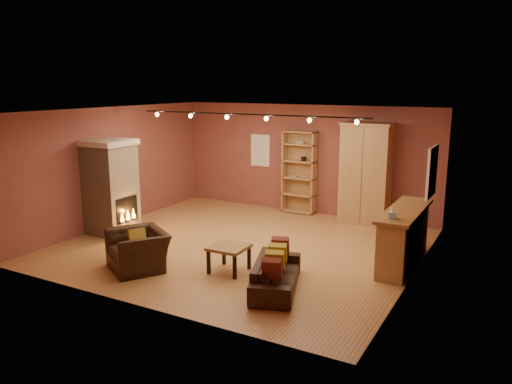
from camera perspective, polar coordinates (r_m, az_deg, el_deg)
The scene contains 16 objects.
floor at distance 10.52m, azimuth -1.62°, elevation -6.14°, with size 7.00×7.00×0.00m, color #9B6937.
ceiling at distance 9.99m, azimuth -1.72°, elevation 9.27°, with size 7.00×7.00×0.00m, color brown.
back_wall at distance 13.03m, azimuth 5.60°, elevation 3.75°, with size 7.00×0.02×2.80m, color brown.
left_wall at distance 12.29m, azimuth -15.90°, elevation 2.81°, with size 0.02×6.50×2.80m, color brown.
right_wall at distance 8.95m, azimuth 18.04°, elevation -0.76°, with size 0.02×6.50×2.80m, color brown.
fireplace at distance 11.61m, azimuth -16.25°, elevation 0.55°, with size 1.01×0.98×2.12m.
back_window at distance 13.55m, azimuth 0.51°, elevation 4.78°, with size 0.56×0.04×0.86m, color white.
bookcase at distance 13.01m, azimuth 5.07°, elevation 2.36°, with size 0.88×0.34×2.14m.
armoire at distance 12.20m, azimuth 12.42°, elevation 2.08°, with size 1.19×0.68×2.43m.
bar_counter at distance 9.70m, azimuth 16.53°, elevation -4.90°, with size 0.60×2.25×1.08m.
tissue_box at distance 8.80m, azimuth 15.34°, elevation -2.39°, with size 0.12×0.12×0.21m.
right_window at distance 10.27m, azimuth 19.47°, elevation 2.19°, with size 0.05×0.90×1.00m, color white.
loveseat at distance 8.32m, azimuth 2.33°, elevation -8.69°, with size 1.03×1.79×0.73m.
armchair at distance 9.37m, azimuth -13.37°, elevation -5.77°, with size 1.30×1.17×0.95m.
coffee_table at distance 9.01m, azimuth -3.10°, elevation -6.59°, with size 0.66×0.66×0.49m.
track_rail at distance 10.17m, azimuth -1.14°, elevation 8.69°, with size 5.20×0.09×0.13m.
Camera 1 is at (5.06, -8.60, 3.34)m, focal length 35.00 mm.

